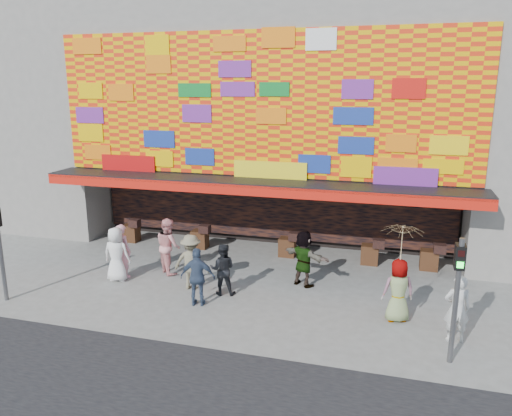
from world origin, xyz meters
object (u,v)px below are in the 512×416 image
object	(u,v)px
ped_d	(191,262)
ped_h	(457,308)
signal_right	(457,287)
ped_a	(116,254)
ped_e	(198,277)
ped_f	(304,258)
ped_g	(398,291)
parasol	(402,243)
ped_c	(223,269)
ped_i	(169,246)
ped_b	(123,251)

from	to	relation	value
ped_d	ped_h	bearing A→B (deg)	172.30
signal_right	ped_a	bearing A→B (deg)	167.24
ped_e	ped_f	world-z (taller)	ped_f
ped_g	parasol	distance (m)	1.33
ped_a	parasol	world-z (taller)	parasol
ped_d	ped_c	bearing A→B (deg)	174.62
ped_d	ped_g	world-z (taller)	ped_d
ped_e	ped_i	size ratio (longest dim) A/B	0.91
parasol	ped_a	bearing A→B (deg)	177.08
ped_g	parasol	xyz separation A→B (m)	(0.00, 0.00, 1.33)
parasol	ped_c	bearing A→B (deg)	175.88
ped_e	parasol	xyz separation A→B (m)	(5.54, 0.57, 1.34)
ped_a	ped_f	size ratio (longest dim) A/B	1.00
ped_a	ped_d	distance (m)	2.58
ped_f	signal_right	bearing A→B (deg)	166.60
ped_d	parasol	distance (m)	6.37
ped_b	ped_g	world-z (taller)	ped_b
ped_c	ped_g	size ratio (longest dim) A/B	0.92
ped_a	ped_i	world-z (taller)	ped_i
ped_a	ped_c	xyz separation A→B (m)	(3.67, -0.08, -0.09)
ped_e	ped_h	distance (m)	6.95
ped_g	parasol	bearing A→B (deg)	162.43
ped_f	ped_d	bearing A→B (deg)	47.46
ped_g	ped_h	size ratio (longest dim) A/B	1.00
signal_right	ped_a	world-z (taller)	signal_right
ped_h	ped_a	bearing A→B (deg)	-16.93
ped_a	ped_d	size ratio (longest dim) A/B	1.02
ped_c	ped_f	xyz separation A→B (m)	(2.23, 1.35, 0.10)
ped_a	ped_h	distance (m)	10.27
ped_i	ped_e	bearing A→B (deg)	174.69
ped_d	ped_g	xyz separation A→B (m)	(6.21, -0.50, -0.00)
ped_d	parasol	world-z (taller)	parasol
ped_d	ped_f	bearing A→B (deg)	-158.34
ped_d	signal_right	bearing A→B (deg)	164.17
ped_a	parasol	size ratio (longest dim) A/B	0.92
ped_c	ped_d	bearing A→B (deg)	-18.38
signal_right	parasol	size ratio (longest dim) A/B	1.53
ped_b	ped_e	xyz separation A→B (m)	(3.23, -1.36, -0.04)
ped_e	ped_g	world-z (taller)	ped_g
ped_c	ped_b	bearing A→B (deg)	-18.06
ped_c	ped_h	world-z (taller)	ped_h
ped_e	ped_i	distance (m)	2.89
signal_right	ped_e	world-z (taller)	signal_right
signal_right	ped_f	distance (m)	5.51
ped_g	ped_i	world-z (taller)	ped_i
ped_b	parasol	size ratio (longest dim) A/B	0.93
ped_a	ped_d	xyz separation A→B (m)	(2.58, 0.05, -0.02)
ped_e	ped_i	bearing A→B (deg)	-56.78
ped_a	ped_f	bearing A→B (deg)	-171.82
ped_b	ped_h	bearing A→B (deg)	-174.03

